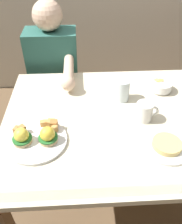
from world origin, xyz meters
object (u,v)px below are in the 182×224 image
at_px(diner_person, 54,74).
at_px(dining_table, 122,132).
at_px(side_plate, 166,146).
at_px(coffee_mug, 145,111).
at_px(water_glass_near, 122,91).
at_px(eggs_benedict_plate, 36,138).
at_px(fruit_bowl, 161,86).

bearing_deg(diner_person, dining_table, -56.58).
bearing_deg(dining_table, side_plate, -55.85).
xyz_separation_m(coffee_mug, water_glass_near, (-0.08, 0.17, -0.00)).
bearing_deg(diner_person, eggs_benedict_plate, -91.28).
relative_size(dining_table, water_glass_near, 10.19).
distance_m(fruit_bowl, diner_person, 0.75).
height_order(eggs_benedict_plate, coffee_mug, coffee_mug).
xyz_separation_m(fruit_bowl, side_plate, (-0.10, -0.43, -0.02)).
height_order(coffee_mug, water_glass_near, water_glass_near).
distance_m(coffee_mug, side_plate, 0.20).
distance_m(water_glass_near, diner_person, 0.62).
bearing_deg(coffee_mug, diner_person, 128.08).
height_order(coffee_mug, side_plate, coffee_mug).
distance_m(eggs_benedict_plate, diner_person, 0.75).
height_order(fruit_bowl, water_glass_near, water_glass_near).
bearing_deg(diner_person, water_glass_near, -47.98).
bearing_deg(eggs_benedict_plate, dining_table, 19.17).
bearing_deg(water_glass_near, dining_table, -93.14).
height_order(dining_table, side_plate, side_plate).
bearing_deg(eggs_benedict_plate, diner_person, 88.72).
distance_m(fruit_bowl, side_plate, 0.44).
bearing_deg(water_glass_near, coffee_mug, -64.53).
height_order(dining_table, eggs_benedict_plate, eggs_benedict_plate).
bearing_deg(fruit_bowl, dining_table, -137.81).
xyz_separation_m(side_plate, diner_person, (-0.54, 0.81, -0.10)).
bearing_deg(dining_table, eggs_benedict_plate, -160.83).
relative_size(water_glass_near, side_plate, 0.59).
bearing_deg(eggs_benedict_plate, water_glass_near, 35.01).
height_order(fruit_bowl, diner_person, diner_person).
xyz_separation_m(eggs_benedict_plate, side_plate, (0.56, -0.07, -0.01)).
xyz_separation_m(coffee_mug, side_plate, (0.05, -0.19, -0.04)).
xyz_separation_m(eggs_benedict_plate, coffee_mug, (0.50, 0.12, 0.03)).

